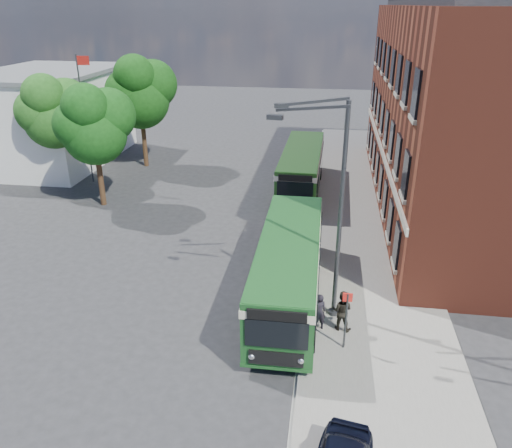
# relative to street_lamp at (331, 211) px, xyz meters

# --- Properties ---
(ground) EXTENTS (120.00, 120.00, 0.00)m
(ground) POSITION_rel_street_lamp_xyz_m (-4.84, 2.00, -4.79)
(ground) COLOR #2A2A2D
(ground) RESTS_ON ground
(pavement) EXTENTS (6.00, 48.00, 0.15)m
(pavement) POSITION_rel_street_lamp_xyz_m (2.16, 10.00, -4.72)
(pavement) COLOR gray
(pavement) RESTS_ON ground
(kerb_line) EXTENTS (0.12, 48.00, 0.01)m
(kerb_line) POSITION_rel_street_lamp_xyz_m (-0.89, 10.00, -4.79)
(kerb_line) COLOR beige
(kerb_line) RESTS_ON ground
(brick_office) EXTENTS (12.10, 26.00, 14.20)m
(brick_office) POSITION_rel_street_lamp_xyz_m (9.16, 14.00, 2.18)
(brick_office) COLOR maroon
(brick_office) RESTS_ON ground
(white_building) EXTENTS (9.40, 13.40, 7.30)m
(white_building) POSITION_rel_street_lamp_xyz_m (-22.84, 20.00, -1.13)
(white_building) COLOR silver
(white_building) RESTS_ON ground
(flagpole) EXTENTS (0.95, 0.10, 9.00)m
(flagpole) POSITION_rel_street_lamp_xyz_m (-17.29, 15.00, 0.15)
(flagpole) COLOR #36383B
(flagpole) RESTS_ON ground
(street_lamp) EXTENTS (2.96, 2.38, 9.00)m
(street_lamp) POSITION_rel_street_lamp_xyz_m (0.00, 0.00, 0.00)
(street_lamp) COLOR #36383B
(street_lamp) RESTS_ON ground
(bus_stop_sign) EXTENTS (0.35, 0.08, 2.52)m
(bus_stop_sign) POSITION_rel_street_lamp_xyz_m (0.76, -2.20, -3.28)
(bus_stop_sign) COLOR #36383B
(bus_stop_sign) RESTS_ON ground
(bus_front) EXTENTS (2.70, 10.61, 3.02)m
(bus_front) POSITION_rel_street_lamp_xyz_m (-1.64, 0.98, -2.96)
(bus_front) COLOR #1A4F1F
(bus_front) RESTS_ON ground
(bus_rear) EXTENTS (2.77, 10.83, 3.02)m
(bus_rear) POSITION_rel_street_lamp_xyz_m (-1.98, 15.26, -2.96)
(bus_rear) COLOR #2D6421
(bus_rear) RESTS_ON ground
(pedestrian_a) EXTENTS (0.67, 0.55, 1.58)m
(pedestrian_a) POSITION_rel_street_lamp_xyz_m (-0.24, -1.15, -3.85)
(pedestrian_a) COLOR black
(pedestrian_a) RESTS_ON pavement
(pedestrian_b) EXTENTS (0.95, 0.81, 1.72)m
(pedestrian_b) POSITION_rel_street_lamp_xyz_m (0.66, -1.03, -3.78)
(pedestrian_b) COLOR black
(pedestrian_b) RESTS_ON pavement
(tree_left) EXTENTS (4.68, 4.45, 7.90)m
(tree_left) POSITION_rel_street_lamp_xyz_m (-14.57, 10.74, 0.57)
(tree_left) COLOR #372414
(tree_left) RESTS_ON ground
(tree_mid) EXTENTS (4.73, 4.49, 7.98)m
(tree_mid) POSITION_rel_street_lamp_xyz_m (-19.00, 13.87, 0.62)
(tree_mid) COLOR #372414
(tree_mid) RESTS_ON ground
(tree_right) EXTENTS (5.19, 4.94, 8.77)m
(tree_right) POSITION_rel_street_lamp_xyz_m (-14.74, 19.37, 1.16)
(tree_right) COLOR #372414
(tree_right) RESTS_ON ground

